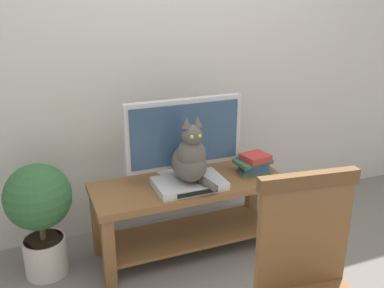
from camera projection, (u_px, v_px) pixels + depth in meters
name	position (u px, v px, depth m)	size (l,w,h in m)	color
back_wall	(168.00, 32.00, 2.92)	(7.00, 0.12, 2.80)	beige
tv_stand	(189.00, 204.00, 2.81)	(1.26, 0.48, 0.50)	brown
tv	(184.00, 137.00, 2.73)	(0.78, 0.20, 0.53)	#B7B7BC
media_box	(189.00, 184.00, 2.68)	(0.44, 0.29, 0.05)	#BCBCC1
cat	(190.00, 158.00, 2.60)	(0.21, 0.35, 0.43)	#514C47
wooden_chair	(313.00, 284.00, 1.68)	(0.47, 0.47, 1.02)	brown
book_stack	(254.00, 163.00, 2.89)	(0.25, 0.20, 0.13)	#38664C
potted_plant	(40.00, 210.00, 2.54)	(0.40, 0.40, 0.73)	beige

